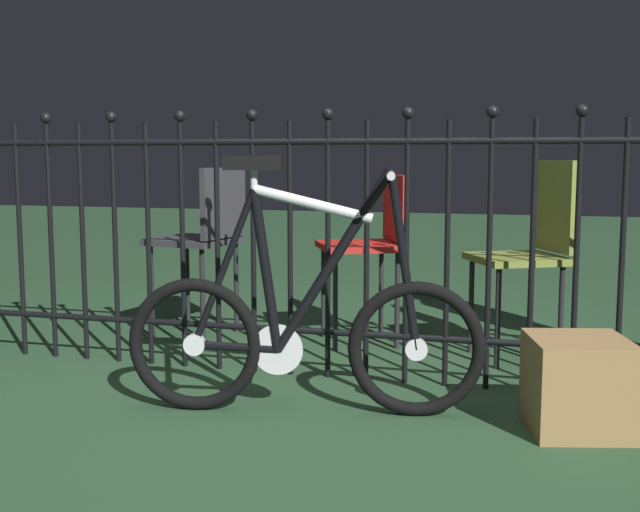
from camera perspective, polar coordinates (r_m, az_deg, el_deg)
ground_plane at (r=2.79m, az=-0.20°, el=-11.71°), size 20.00×20.00×0.00m
iron_fence at (r=3.21m, az=1.61°, el=1.28°), size 4.11×0.07×1.14m
bicycle at (r=2.81m, az=-1.18°, el=-5.08°), size 1.24×0.40×0.90m
chair_red at (r=3.86m, az=3.82°, el=1.33°), size 0.50×0.49×0.81m
chair_olive at (r=3.67m, az=14.88°, el=1.07°), size 0.49×0.49×0.88m
chair_charcoal at (r=4.03m, az=-8.10°, el=1.74°), size 0.45×0.44×0.84m
display_crate at (r=2.80m, az=17.78°, el=-8.68°), size 0.38×0.38×0.31m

